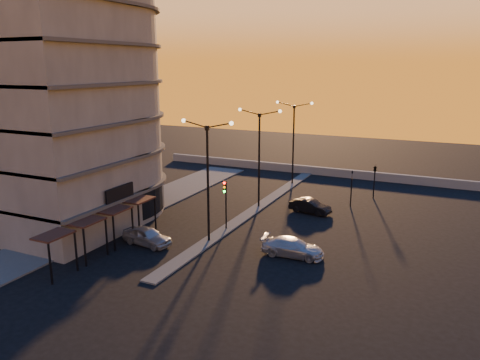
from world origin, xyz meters
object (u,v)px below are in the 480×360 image
streetlamp_mid (259,151)px  car_hatchback (147,236)px  traffic_light_main (225,197)px  car_wagon (293,247)px  car_sedan (310,206)px

streetlamp_mid → car_hatchback: (-3.99, -12.54, -4.90)m
traffic_light_main → car_hatchback: traffic_light_main is taller
streetlamp_mid → car_wagon: size_ratio=2.10×
car_hatchback → car_wagon: bearing=-68.6°
car_wagon → car_sedan: bearing=6.7°
car_wagon → car_hatchback: bearing=100.6°
car_hatchback → car_sedan: car_hatchback is taller
car_hatchback → car_sedan: size_ratio=1.04×
traffic_light_main → car_hatchback: size_ratio=1.04×
car_sedan → car_wagon: car_wagon is taller
streetlamp_mid → car_sedan: bearing=5.2°
streetlamp_mid → car_sedan: (5.00, 0.45, -4.95)m
traffic_light_main → car_wagon: traffic_light_main is taller
traffic_light_main → car_hatchback: 7.07m
car_hatchback → car_wagon: size_ratio=0.90×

